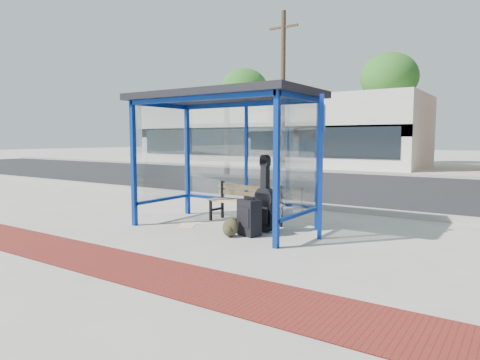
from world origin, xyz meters
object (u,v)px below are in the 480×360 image
Objects in this scene: guitar_bag at (265,206)px; bench at (246,201)px; suitcase at (249,217)px; backpack at (230,228)px.

bench is at bearing 154.41° from guitar_bag.
guitar_bag reaches higher than bench.
guitar_bag is (0.70, -0.48, 0.03)m from bench.
suitcase reaches higher than backpack.
bench is 0.85m from guitar_bag.
bench is 1.31× the size of guitar_bag.
backpack is (-0.20, -0.25, -0.15)m from suitcase.
guitar_bag is at bearing -29.14° from bench.
backpack is at bearing -110.14° from suitcase.
guitar_bag reaches higher than suitcase.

